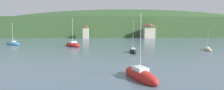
{
  "coord_description": "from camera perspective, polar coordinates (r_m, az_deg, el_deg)",
  "views": [
    {
      "loc": [
        -0.86,
        26.99,
        5.0
      ],
      "look_at": [
        0.0,
        50.8,
        2.9
      ],
      "focal_mm": 28.03,
      "sensor_mm": 36.0,
      "label": 1
    }
  ],
  "objects": [
    {
      "name": "sailboat_far_8",
      "position": [
        38.32,
        6.83,
        -2.0
      ],
      "size": [
        1.29,
        4.78,
        7.45
      ],
      "rotation": [
        0.0,
        0.0,
        4.72
      ],
      "color": "black",
      "rests_on": "ground_plane"
    },
    {
      "name": "sailboat_far_7",
      "position": [
        47.83,
        28.69,
        -1.27
      ],
      "size": [
        2.21,
        4.48,
        5.31
      ],
      "rotation": [
        0.0,
        0.0,
        1.33
      ],
      "color": "#CCBC8E",
      "rests_on": "ground_plane"
    },
    {
      "name": "sailboat_far_4",
      "position": [
        65.23,
        -29.57,
        0.34
      ],
      "size": [
        6.75,
        5.49,
        7.53
      ],
      "rotation": [
        0.0,
        0.0,
        2.53
      ],
      "color": "teal",
      "rests_on": "ground_plane"
    },
    {
      "name": "wooded_hillside",
      "position": [
        136.99,
        2.62,
        5.22
      ],
      "size": [
        352.0,
        50.23,
        33.02
      ],
      "color": "#38562D",
      "rests_on": "ground_plane"
    },
    {
      "name": "shore_building_westcentral",
      "position": [
        105.38,
        11.94,
        4.56
      ],
      "size": [
        6.52,
        6.08,
        8.83
      ],
      "color": "#BCB29E",
      "rests_on": "ground_plane"
    },
    {
      "name": "sailboat_mid_5",
      "position": [
        18.22,
        9.14,
        -9.71
      ],
      "size": [
        3.43,
        6.12,
        7.0
      ],
      "rotation": [
        0.0,
        0.0,
        5.04
      ],
      "color": "red",
      "rests_on": "ground_plane"
    },
    {
      "name": "shore_building_west",
      "position": [
        101.67,
        -8.54,
        4.18
      ],
      "size": [
        3.28,
        3.45,
        7.33
      ],
      "color": "#BCB29E",
      "rests_on": "ground_plane"
    },
    {
      "name": "sailboat_far_1",
      "position": [
        53.46,
        -12.66,
        0.04
      ],
      "size": [
        6.77,
        8.03,
        8.77
      ],
      "rotation": [
        0.0,
        0.0,
        2.18
      ],
      "color": "red",
      "rests_on": "ground_plane"
    }
  ]
}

